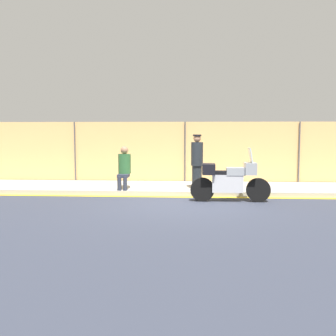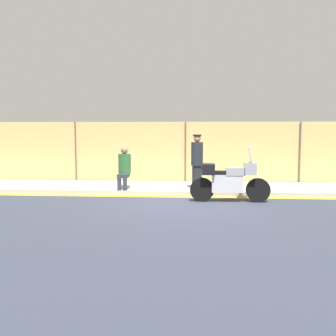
# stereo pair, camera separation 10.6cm
# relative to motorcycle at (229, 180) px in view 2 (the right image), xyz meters

# --- Properties ---
(ground_plane) EXTENTS (120.00, 120.00, 0.00)m
(ground_plane) POSITION_rel_motorcycle_xyz_m (-1.34, -0.51, -0.63)
(ground_plane) COLOR #333847
(sidewalk) EXTENTS (30.66, 2.52, 0.15)m
(sidewalk) POSITION_rel_motorcycle_xyz_m (-1.34, 2.03, -0.55)
(sidewalk) COLOR #ADA89E
(sidewalk) RESTS_ON ground_plane
(curb_paint_stripe) EXTENTS (30.66, 0.18, 0.01)m
(curb_paint_stripe) POSITION_rel_motorcycle_xyz_m (-1.34, 0.68, -0.62)
(curb_paint_stripe) COLOR gold
(curb_paint_stripe) RESTS_ON ground_plane
(storefront_fence) EXTENTS (29.13, 0.17, 2.34)m
(storefront_fence) POSITION_rel_motorcycle_xyz_m (-1.34, 3.38, 0.55)
(storefront_fence) COLOR #E5B26B
(storefront_fence) RESTS_ON ground_plane
(motorcycle) EXTENTS (2.27, 0.50, 1.54)m
(motorcycle) POSITION_rel_motorcycle_xyz_m (0.00, 0.00, 0.00)
(motorcycle) COLOR black
(motorcycle) RESTS_ON ground_plane
(officer_standing) EXTENTS (0.38, 0.38, 1.75)m
(officer_standing) POSITION_rel_motorcycle_xyz_m (-0.91, 1.34, 0.42)
(officer_standing) COLOR #1E2328
(officer_standing) RESTS_ON sidewalk
(person_seated_on_curb) EXTENTS (0.40, 0.71, 1.37)m
(person_seated_on_curb) POSITION_rel_motorcycle_xyz_m (-3.25, 1.25, 0.28)
(person_seated_on_curb) COLOR #2D3342
(person_seated_on_curb) RESTS_ON sidewalk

